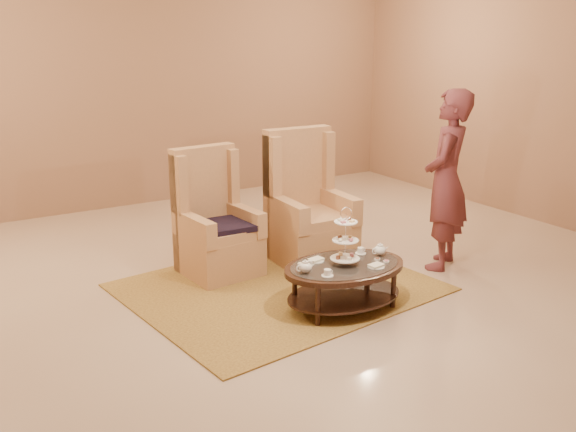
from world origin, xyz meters
TOP-DOWN VIEW (x-y plane):
  - ground at (0.00, 0.00)m, footprint 8.00×8.00m
  - ceiling at (0.00, 0.00)m, footprint 8.00×8.00m
  - wall_back at (0.00, 4.00)m, footprint 8.00×0.04m
  - rug at (-0.05, 0.28)m, footprint 2.96×2.56m
  - tea_table at (0.21, -0.43)m, footprint 1.18×0.85m
  - armchair_left at (-0.38, 0.99)m, footprint 0.75×0.78m
  - armchair_right at (0.62, 0.81)m, footprint 0.79×0.82m
  - person at (1.73, -0.09)m, footprint 0.81×0.75m

SIDE VIEW (x-z plane):
  - ground at x=0.00m, z-range 0.00..0.00m
  - ceiling at x=0.00m, z-range -0.01..0.01m
  - rug at x=-0.05m, z-range 0.00..0.01m
  - tea_table at x=0.21m, z-range -0.13..0.82m
  - armchair_left at x=-0.38m, z-range -0.21..1.07m
  - armchair_right at x=0.62m, z-range -0.23..1.18m
  - person at x=1.73m, z-range 0.00..1.85m
  - wall_back at x=0.00m, z-range 0.00..3.50m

